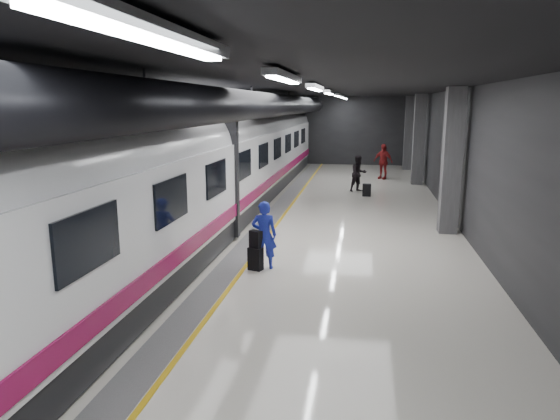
{
  "coord_description": "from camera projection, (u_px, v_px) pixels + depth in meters",
  "views": [
    {
      "loc": [
        1.89,
        -14.03,
        3.96
      ],
      "look_at": [
        -0.21,
        -1.65,
        1.31
      ],
      "focal_mm": 32.0,
      "sensor_mm": 36.0,
      "label": 1
    }
  ],
  "objects": [
    {
      "name": "shoulder_bag",
      "position": [
        256.0,
        239.0,
        12.11
      ],
      "size": [
        0.35,
        0.3,
        0.42
      ],
      "primitive_type": "cube",
      "rotation": [
        0.0,
        0.0,
        -0.53
      ],
      "color": "black",
      "rests_on": "suitcase_main"
    },
    {
      "name": "traveler_far_a",
      "position": [
        359.0,
        173.0,
        23.1
      ],
      "size": [
        1.04,
        1.0,
        1.69
      ],
      "primitive_type": "imported",
      "rotation": [
        0.0,
        0.0,
        0.61
      ],
      "color": "black",
      "rests_on": "ground"
    },
    {
      "name": "traveler_far_b",
      "position": [
        383.0,
        161.0,
        27.05
      ],
      "size": [
        1.2,
        0.96,
        1.9
      ],
      "primitive_type": "imported",
      "rotation": [
        0.0,
        0.0,
        -0.53
      ],
      "color": "maroon",
      "rests_on": "ground"
    },
    {
      "name": "suitcase_far",
      "position": [
        367.0,
        190.0,
        22.03
      ],
      "size": [
        0.38,
        0.25,
        0.55
      ],
      "primitive_type": "cube",
      "rotation": [
        0.0,
        0.0,
        0.01
      ],
      "color": "black",
      "rests_on": "ground"
    },
    {
      "name": "suitcase_main",
      "position": [
        256.0,
        259.0,
        12.17
      ],
      "size": [
        0.39,
        0.32,
        0.56
      ],
      "primitive_type": "cube",
      "rotation": [
        0.0,
        0.0,
        -0.33
      ],
      "color": "black",
      "rests_on": "ground"
    },
    {
      "name": "traveler_main",
      "position": [
        264.0,
        235.0,
        12.18
      ],
      "size": [
        0.65,
        0.47,
        1.69
      ],
      "primitive_type": "imported",
      "rotation": [
        0.0,
        0.0,
        3.25
      ],
      "color": "#221AC7",
      "rests_on": "ground"
    },
    {
      "name": "train",
      "position": [
        188.0,
        170.0,
        14.76
      ],
      "size": [
        3.05,
        38.0,
        4.05
      ],
      "color": "black",
      "rests_on": "ground"
    },
    {
      "name": "platform_hall",
      "position": [
        292.0,
        119.0,
        14.9
      ],
      "size": [
        10.02,
        40.02,
        4.51
      ],
      "color": "black",
      "rests_on": "ground"
    },
    {
      "name": "ground",
      "position": [
        296.0,
        242.0,
        14.66
      ],
      "size": [
        40.0,
        40.0,
        0.0
      ],
      "primitive_type": "plane",
      "color": "silver",
      "rests_on": "ground"
    }
  ]
}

